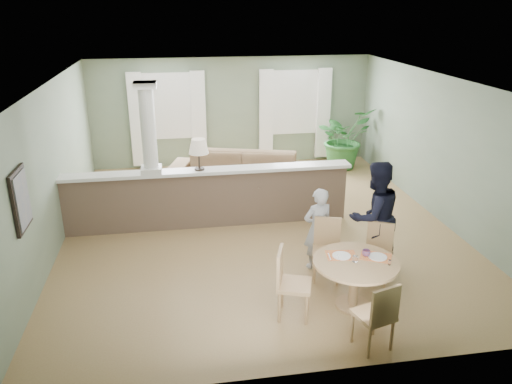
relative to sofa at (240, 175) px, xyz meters
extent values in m
plane|color=tan|center=(0.13, -1.67, -0.45)|extent=(8.00, 8.00, 0.00)
cube|color=gray|center=(0.13, 2.33, 0.90)|extent=(7.00, 0.02, 2.70)
cube|color=gray|center=(-3.37, -1.67, 0.90)|extent=(0.02, 8.00, 2.70)
cube|color=gray|center=(3.63, -1.67, 0.90)|extent=(0.02, 8.00, 2.70)
cube|color=gray|center=(0.13, -5.67, 0.90)|extent=(7.00, 0.02, 2.70)
cube|color=white|center=(0.13, -1.67, 2.25)|extent=(7.00, 8.00, 0.02)
cube|color=white|center=(-1.47, 2.30, 1.10)|extent=(1.10, 0.02, 1.50)
cube|color=white|center=(-1.47, 2.27, 1.10)|extent=(1.22, 0.04, 1.62)
cube|color=white|center=(1.73, 2.30, 1.10)|extent=(1.10, 0.02, 1.50)
cube|color=white|center=(1.73, 2.27, 1.10)|extent=(1.22, 0.04, 1.62)
cube|color=white|center=(-2.22, 2.21, 0.80)|extent=(0.35, 0.10, 2.30)
cube|color=white|center=(-0.72, 2.21, 0.80)|extent=(0.35, 0.10, 2.30)
cube|color=white|center=(0.98, 2.21, 0.80)|extent=(0.35, 0.10, 2.30)
cube|color=white|center=(2.48, 2.21, 0.80)|extent=(0.35, 0.10, 2.30)
cube|color=black|center=(-3.34, -3.67, 1.10)|extent=(0.04, 0.62, 0.82)
cube|color=gray|center=(-3.32, -3.67, 1.10)|extent=(0.02, 0.52, 0.72)
cube|color=brown|center=(-0.77, -1.47, 0.08)|extent=(5.20, 0.22, 1.05)
cube|color=white|center=(-0.77, -1.47, 0.63)|extent=(5.32, 0.36, 0.06)
cube|color=white|center=(-1.77, -1.47, 0.71)|extent=(0.36, 0.36, 0.10)
cylinder|color=white|center=(-1.77, -1.47, 1.46)|extent=(0.26, 0.26, 1.39)
cube|color=white|center=(-1.77, -1.47, 2.20)|extent=(0.38, 0.38, 0.10)
cylinder|color=black|center=(-0.92, -1.47, 0.68)|extent=(0.18, 0.18, 0.03)
cylinder|color=black|center=(-0.92, -1.47, 0.83)|extent=(0.03, 0.03, 0.28)
cone|color=#F8E6CD|center=(-0.92, -1.47, 1.10)|extent=(0.36, 0.36, 0.26)
imported|color=#89664B|center=(0.00, 0.00, 0.00)|extent=(3.29, 2.03, 0.90)
imported|color=#286429|center=(2.83, 1.53, 0.31)|extent=(1.76, 1.68, 1.52)
cylinder|color=tan|center=(0.98, -4.47, -0.43)|extent=(0.48, 0.48, 0.04)
cylinder|color=tan|center=(0.98, -4.47, -0.10)|extent=(0.13, 0.13, 0.62)
cylinder|color=tan|center=(0.98, -4.47, 0.23)|extent=(1.15, 1.15, 0.04)
cube|color=red|center=(0.83, -4.28, 0.25)|extent=(0.44, 0.35, 0.01)
cube|color=red|center=(1.29, -4.40, 0.25)|extent=(0.50, 0.45, 0.01)
cylinder|color=white|center=(0.83, -4.31, 0.26)|extent=(0.25, 0.25, 0.01)
cylinder|color=white|center=(1.30, -4.42, 0.26)|extent=(0.25, 0.25, 0.01)
cylinder|color=white|center=(0.96, -4.49, 0.30)|extent=(0.07, 0.07, 0.08)
cube|color=silver|center=(0.77, -4.35, 0.27)|extent=(0.04, 0.17, 0.00)
cube|color=silver|center=(0.66, -4.30, 0.26)|extent=(0.04, 0.20, 0.00)
cylinder|color=white|center=(1.38, -4.64, 0.28)|extent=(0.04, 0.04, 0.07)
cylinder|color=silver|center=(1.38, -4.64, 0.33)|extent=(0.04, 0.04, 0.01)
imported|color=#223E9F|center=(1.16, -4.35, 0.29)|extent=(0.13, 0.13, 0.09)
cube|color=tan|center=(0.82, -3.69, 0.00)|extent=(0.52, 0.52, 0.05)
cylinder|color=tan|center=(0.61, -3.81, -0.23)|extent=(0.04, 0.04, 0.43)
cylinder|color=tan|center=(0.93, -3.90, -0.23)|extent=(0.04, 0.04, 0.43)
cylinder|color=tan|center=(0.70, -3.48, -0.23)|extent=(0.04, 0.04, 0.43)
cylinder|color=tan|center=(1.03, -3.58, -0.23)|extent=(0.04, 0.04, 0.43)
cube|color=tan|center=(0.87, -3.51, 0.25)|extent=(0.39, 0.15, 0.46)
cube|color=tan|center=(1.52, -3.92, -0.01)|extent=(0.56, 0.56, 0.05)
cylinder|color=tan|center=(1.29, -3.98, -0.24)|extent=(0.04, 0.04, 0.42)
cylinder|color=tan|center=(1.57, -4.15, -0.24)|extent=(0.04, 0.04, 0.42)
cylinder|color=tan|center=(1.46, -3.70, -0.24)|extent=(0.04, 0.04, 0.42)
cylinder|color=tan|center=(1.74, -3.87, -0.24)|extent=(0.04, 0.04, 0.42)
cube|color=tan|center=(1.61, -3.76, 0.24)|extent=(0.36, 0.23, 0.45)
cube|color=tan|center=(0.90, -5.33, 0.00)|extent=(0.51, 0.51, 0.05)
cylinder|color=tan|center=(1.01, -5.13, -0.24)|extent=(0.04, 0.04, 0.42)
cylinder|color=tan|center=(0.69, -5.22, -0.24)|extent=(0.04, 0.04, 0.42)
cylinder|color=tan|center=(1.11, -5.45, -0.24)|extent=(0.04, 0.04, 0.42)
cylinder|color=tan|center=(0.78, -5.54, -0.24)|extent=(0.04, 0.04, 0.42)
cube|color=tan|center=(0.95, -5.51, 0.24)|extent=(0.39, 0.15, 0.45)
cube|color=tan|center=(0.12, -4.56, 0.02)|extent=(0.55, 0.55, 0.05)
cylinder|color=tan|center=(0.23, -4.78, -0.23)|extent=(0.04, 0.04, 0.45)
cylinder|color=tan|center=(0.34, -4.44, -0.23)|extent=(0.04, 0.04, 0.45)
cylinder|color=tan|center=(-0.11, -4.67, -0.23)|extent=(0.04, 0.04, 0.45)
cylinder|color=tan|center=(0.00, -4.33, -0.23)|extent=(0.04, 0.04, 0.45)
cube|color=tan|center=(-0.07, -4.49, 0.28)|extent=(0.17, 0.41, 0.48)
imported|color=#A1A2A7|center=(0.77, -3.33, 0.21)|extent=(0.54, 0.41, 1.33)
imported|color=black|center=(1.61, -3.50, 0.43)|extent=(0.99, 0.86, 1.76)
camera|label=1|loc=(-1.31, -10.08, 3.50)|focal=35.00mm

